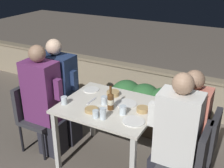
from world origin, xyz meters
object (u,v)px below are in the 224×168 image
Objects in this scene: beer_bottle at (111,101)px; chair_left_near at (34,111)px; person_white_polo at (174,139)px; chair_left_far at (49,101)px; chair_right_near at (192,159)px; potted_plant at (56,84)px; person_navy_jumper at (60,92)px; person_coral_top at (185,127)px; person_purple_stripe at (44,102)px; chair_right_far at (203,143)px.

chair_left_near is at bearing -175.22° from beer_bottle.
beer_bottle is (-0.71, 0.07, 0.19)m from person_white_polo.
chair_left_far is at bearing 168.45° from beer_bottle.
chair_right_near is 0.25m from person_white_polo.
person_white_polo reaches higher than chair_left_near.
chair_right_near is 1.27× the size of potted_plant.
chair_right_near is at bearing -9.28° from person_navy_jumper.
chair_left_near is 0.38m from person_navy_jumper.
person_coral_top is (1.58, 0.02, -0.04)m from person_navy_jumper.
chair_left_near is 0.63× the size of person_white_polo.
person_navy_jumper reaches higher than chair_right_near.
chair_left_near is 1.04m from potted_plant.
person_purple_stripe is 1.02× the size of person_white_polo.
chair_right_far is at bearing 0.51° from person_navy_jumper.
person_navy_jumper is at bearing 91.75° from person_purple_stripe.
person_white_polo is 5.07× the size of beer_bottle.
person_coral_top is (0.03, 0.30, -0.03)m from person_white_polo.
chair_left_near is at bearing -179.63° from person_white_polo.
person_white_polo is 1.06× the size of person_coral_top.
chair_right_far is at bearing -0.00° from person_coral_top.
chair_left_near is at bearing -170.95° from chair_right_far.
person_purple_stripe is 0.85m from beer_bottle.
person_navy_jumper is 1.76m from chair_right_near.
chair_left_far is 1.95m from chair_right_far.
beer_bottle reaches higher than potted_plant.
chair_right_far is at bearing 13.59° from beer_bottle.
chair_right_near is 0.30m from chair_right_far.
chair_right_far reaches higher than potted_plant.
person_navy_jumper reaches higher than chair_left_far.
chair_left_far is 1.94m from chair_right_near.
person_white_polo is 0.74m from beer_bottle.
person_navy_jumper is 1.77m from chair_right_far.
chair_right_near is at bearing -21.69° from potted_plant.
person_purple_stripe is 1.61× the size of chair_right_far.
person_purple_stripe is at bearing -179.58° from person_white_polo.
person_white_polo reaches higher than person_coral_top.
person_navy_jumper is 1.60× the size of chair_right_far.
chair_right_near is 0.36m from person_coral_top.
chair_right_far is (1.77, 0.02, -0.17)m from person_navy_jumper.
person_navy_jumper is at bearing -46.86° from potted_plant.
person_white_polo is at bearing -23.39° from potted_plant.
chair_right_far is at bearing 53.20° from person_white_polo.
beer_bottle is (-0.89, 0.07, 0.35)m from chair_right_near.
person_navy_jumper is at bearing 170.72° from chair_right_near.
beer_bottle reaches higher than chair_right_near.
beer_bottle is 1.74m from potted_plant.
chair_left_far reaches higher than potted_plant.
person_white_polo is 1.58× the size of chair_right_far.
beer_bottle is at bearing -166.41° from chair_right_far.
person_purple_stripe is 1.16m from potted_plant.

